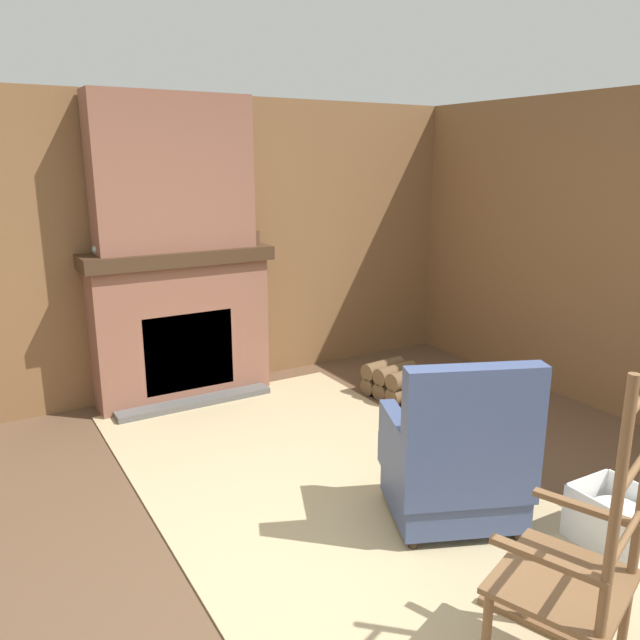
{
  "coord_description": "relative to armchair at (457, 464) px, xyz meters",
  "views": [
    {
      "loc": [
        2.25,
        -1.56,
        1.96
      ],
      "look_at": [
        -1.25,
        0.53,
        0.9
      ],
      "focal_mm": 35.0,
      "sensor_mm": 36.0,
      "label": 1
    }
  ],
  "objects": [
    {
      "name": "rocking_chair",
      "position": [
        1.03,
        -0.38,
        0.08
      ],
      "size": [
        0.91,
        0.7,
        1.35
      ],
      "rotation": [
        0.0,
        0.0,
        3.49
      ],
      "color": "brown",
      "rests_on": "ground"
    },
    {
      "name": "laundry_basket",
      "position": [
        0.6,
        0.58,
        -0.21
      ],
      "size": [
        0.46,
        0.36,
        0.31
      ],
      "rotation": [
        0.0,
        0.0,
        -0.02
      ],
      "color": "white",
      "rests_on": "ground"
    },
    {
      "name": "chimney_breast",
      "position": [
        -2.6,
        -0.64,
        1.48
      ],
      "size": [
        0.31,
        1.25,
        1.19
      ],
      "color": "brown",
      "rests_on": "fireplace_hearth"
    },
    {
      "name": "ground_plane",
      "position": [
        -0.01,
        -0.64,
        -0.36
      ],
      "size": [
        14.0,
        14.0,
        0.0
      ],
      "primitive_type": "plane",
      "color": "brown"
    },
    {
      "name": "firewood_stack",
      "position": [
        -1.69,
        0.89,
        -0.22
      ],
      "size": [
        0.49,
        0.44,
        0.28
      ],
      "rotation": [
        0.0,
        0.0,
        0.11
      ],
      "color": "brown",
      "rests_on": "ground"
    },
    {
      "name": "armchair",
      "position": [
        0.0,
        0.0,
        0.0
      ],
      "size": [
        0.83,
        0.89,
        0.98
      ],
      "rotation": [
        0.0,
        0.0,
        2.74
      ],
      "color": "#3D4C75",
      "rests_on": "ground"
    },
    {
      "name": "wood_panel_wall_left",
      "position": [
        -2.8,
        -0.64,
        0.87
      ],
      "size": [
        0.06,
        6.13,
        2.46
      ],
      "color": "brown",
      "rests_on": "ground"
    },
    {
      "name": "oil_lamp_vase",
      "position": [
        -2.63,
        -1.23,
        0.97
      ],
      "size": [
        0.11,
        0.11,
        0.24
      ],
      "color": "#99B29E",
      "rests_on": "fireplace_hearth"
    },
    {
      "name": "fireplace_hearth",
      "position": [
        -2.59,
        -0.64,
        0.26
      ],
      "size": [
        0.56,
        1.52,
        1.25
      ],
      "color": "brown",
      "rests_on": "ground"
    },
    {
      "name": "storage_case",
      "position": [
        -2.63,
        -0.07,
        0.95
      ],
      "size": [
        0.16,
        0.28,
        0.12
      ],
      "color": "brown",
      "rests_on": "fireplace_hearth"
    },
    {
      "name": "area_rug",
      "position": [
        -0.64,
        -0.39,
        -0.36
      ],
      "size": [
        3.75,
        2.06,
        0.01
      ],
      "color": "tan",
      "rests_on": "ground"
    }
  ]
}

